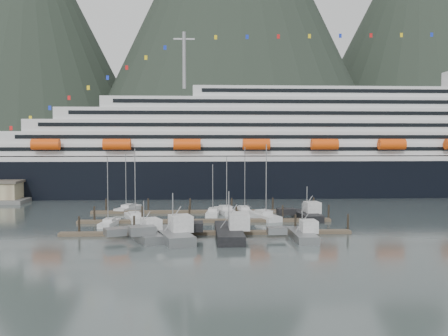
{
  "coord_description": "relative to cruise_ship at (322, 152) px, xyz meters",
  "views": [
    {
      "loc": [
        -6.72,
        -95.69,
        15.46
      ],
      "look_at": [
        -0.4,
        22.0,
        9.28
      ],
      "focal_mm": 42.0,
      "sensor_mm": 36.0,
      "label": 1
    }
  ],
  "objects": [
    {
      "name": "ground",
      "position": [
        -30.03,
        -54.94,
        -12.04
      ],
      "size": [
        1600.0,
        1600.0,
        0.0
      ],
      "primitive_type": "plane",
      "color": "#404C4B",
      "rests_on": "ground"
    },
    {
      "name": "mountains",
      "position": [
        22.46,
        533.6,
        151.36
      ],
      "size": [
        870.0,
        440.0,
        420.0
      ],
      "color": "#212C21",
      "rests_on": "ground"
    },
    {
      "name": "cruise_ship",
      "position": [
        0.0,
        0.0,
        0.0
      ],
      "size": [
        210.0,
        30.4,
        50.3
      ],
      "color": "black",
      "rests_on": "ground"
    },
    {
      "name": "dock_near",
      "position": [
        -34.95,
        -64.89,
        -11.73
      ],
      "size": [
        48.18,
        2.28,
        3.2
      ],
      "color": "#493D2F",
      "rests_on": "ground"
    },
    {
      "name": "dock_mid",
      "position": [
        -34.95,
        -51.89,
        -11.73
      ],
      "size": [
        48.18,
        2.28,
        3.2
      ],
      "color": "#493D2F",
      "rests_on": "ground"
    },
    {
      "name": "dock_far",
      "position": [
        -34.95,
        -38.89,
        -11.73
      ],
      "size": [
        48.18,
        2.28,
        3.2
      ],
      "color": "#493D2F",
      "rests_on": "ground"
    },
    {
      "name": "sailboat_a",
      "position": [
        -52.52,
        -55.23,
        -11.63
      ],
      "size": [
        3.12,
        7.87,
        12.79
      ],
      "rotation": [
        0.0,
        0.0,
        1.45
      ],
      "color": "#B0B0B0",
      "rests_on": "ground"
    },
    {
      "name": "sailboat_b",
      "position": [
        -48.72,
        -48.75,
        -11.61
      ],
      "size": [
        5.26,
        10.4,
        14.37
      ],
      "rotation": [
        0.0,
        0.0,
        1.85
      ],
      "color": "#B0B0B0",
      "rests_on": "ground"
    },
    {
      "name": "sailboat_c",
      "position": [
        -33.21,
        -42.67,
        -11.64
      ],
      "size": [
        3.46,
        9.06,
        10.97
      ],
      "rotation": [
        0.0,
        0.0,
        1.45
      ],
      "color": "#B0B0B0",
      "rests_on": "ground"
    },
    {
      "name": "sailboat_e",
      "position": [
        -51.76,
        -34.95,
        -11.63
      ],
      "size": [
        5.18,
        9.46,
        12.91
      ],
      "rotation": [
        0.0,
        0.0,
        1.25
      ],
      "color": "#B0B0B0",
      "rests_on": "ground"
    },
    {
      "name": "sailboat_f",
      "position": [
        -30.51,
        -40.46,
        -11.62
      ],
      "size": [
        4.63,
        9.86,
        12.56
      ],
      "rotation": [
        0.0,
        0.0,
        1.78
      ],
      "color": "#B0B0B0",
      "rests_on": "ground"
    },
    {
      "name": "sailboat_g",
      "position": [
        -26.5,
        -39.58,
        -11.62
      ],
      "size": [
        3.22,
        9.65,
        14.47
      ],
      "rotation": [
        0.0,
        0.0,
        1.66
      ],
      "color": "#B0B0B0",
      "rests_on": "ground"
    },
    {
      "name": "sailboat_h",
      "position": [
        -23.43,
        -48.76,
        -11.59
      ],
      "size": [
        6.08,
        10.5,
        15.28
      ],
      "rotation": [
        0.0,
        0.0,
        1.91
      ],
      "color": "#B0B0B0",
      "rests_on": "ground"
    },
    {
      "name": "trawler_a",
      "position": [
        -45.1,
        -68.45,
        -11.18
      ],
      "size": [
        9.99,
        12.35,
        6.57
      ],
      "rotation": [
        0.0,
        0.0,
        1.96
      ],
      "color": "gray",
      "rests_on": "ground"
    },
    {
      "name": "trawler_b",
      "position": [
        -40.49,
        -69.98,
        -11.04
      ],
      "size": [
        10.47,
        13.11,
        8.15
      ],
      "rotation": [
        0.0,
        0.0,
        1.85
      ],
      "color": "gray",
      "rests_on": "ground"
    },
    {
      "name": "trawler_c",
      "position": [
        -31.72,
        -67.86,
        -11.04
      ],
      "size": [
        11.21,
        15.97,
        8.19
      ],
      "rotation": [
        0.0,
        0.0,
        1.56
      ],
      "color": "black",
      "rests_on": "ground"
    },
    {
      "name": "trawler_d",
      "position": [
        -20.26,
        -69.94,
        -11.21
      ],
      "size": [
        7.8,
        10.56,
        6.23
      ],
      "rotation": [
        0.0,
        0.0,
        1.58
      ],
      "color": "gray",
      "rests_on": "ground"
    },
    {
      "name": "trawler_e",
      "position": [
        -15.11,
        -49.34,
        -11.13
      ],
      "size": [
        8.58,
        11.25,
        7.15
      ],
      "rotation": [
        0.0,
        0.0,
        1.65
      ],
      "color": "black",
      "rests_on": "ground"
    }
  ]
}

